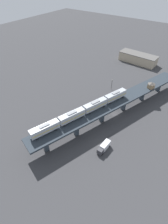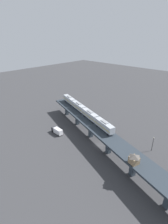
{
  "view_description": "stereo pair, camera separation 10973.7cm",
  "coord_description": "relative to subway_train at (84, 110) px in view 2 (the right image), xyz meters",
  "views": [
    {
      "loc": [
        27.01,
        -64.21,
        59.31
      ],
      "look_at": [
        -6.96,
        -16.82,
        9.5
      ],
      "focal_mm": 28.0,
      "sensor_mm": 36.0,
      "label": 1
    },
    {
      "loc": [
        54.83,
        41.34,
        48.04
      ],
      "look_at": [
        -6.96,
        -16.82,
        9.5
      ],
      "focal_mm": 28.0,
      "sensor_mm": 36.0,
      "label": 2
    }
  ],
  "objects": [
    {
      "name": "street_car_red",
      "position": [
        -3.22,
        16.16,
        -9.6
      ],
      "size": [
        3.79,
        4.7,
        1.89
      ],
      "color": "#AD1E1E",
      "rests_on": "ground"
    },
    {
      "name": "elevated_viaduct",
      "position": [
        6.9,
        16.64,
        -3.68
      ],
      "size": [
        36.51,
        90.07,
        8.0
      ],
      "color": "#283039",
      "rests_on": "ground"
    },
    {
      "name": "delivery_truck",
      "position": [
        14.29,
        -5.77,
        -8.78
      ],
      "size": [
        2.63,
        7.29,
        3.2
      ],
      "color": "#333338",
      "rests_on": "ground"
    },
    {
      "name": "signal_hut",
      "position": [
        16.57,
        38.56,
        -0.74
      ],
      "size": [
        4.06,
        4.06,
        3.4
      ],
      "color": "#8C7251",
      "rests_on": "elevated_viaduct"
    },
    {
      "name": "street_lamp",
      "position": [
        -5.39,
        36.34,
        -6.43
      ],
      "size": [
        0.44,
        0.44,
        6.94
      ],
      "color": "black",
      "rests_on": "ground"
    },
    {
      "name": "ground_plane",
      "position": [
        6.96,
        16.82,
        -10.54
      ],
      "size": [
        400.0,
        400.0,
        0.0
      ],
      "primitive_type": "plane",
      "color": "#38383A"
    },
    {
      "name": "street_car_white",
      "position": [
        -2.65,
        6.76,
        -9.6
      ],
      "size": [
        3.02,
        4.74,
        1.89
      ],
      "color": "silver",
      "rests_on": "ground"
    },
    {
      "name": "subway_train",
      "position": [
        0.0,
        0.0,
        0.0
      ],
      "size": [
        18.1,
        48.21,
        4.45
      ],
      "color": "#ADB2BA",
      "rests_on": "elevated_viaduct"
    }
  ]
}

